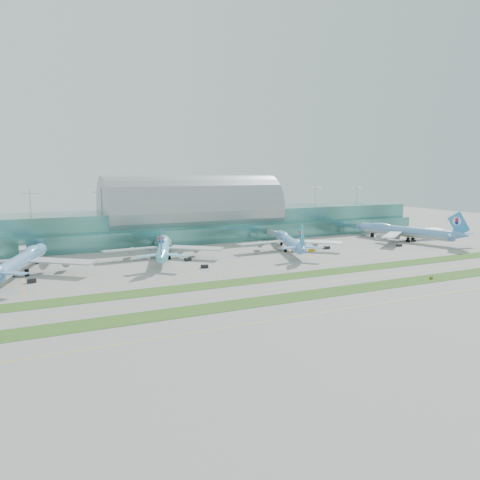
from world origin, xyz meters
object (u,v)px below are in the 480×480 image
terminal (193,218)px  airliner_c (289,241)px  taxiway_sign_east (431,278)px  airliner_b (164,247)px  airliner_a (22,260)px  airliner_d (405,231)px

terminal → airliner_c: size_ratio=5.05×
terminal → taxiway_sign_east: bearing=-72.3°
airliner_b → airliner_c: (71.91, -8.93, -0.17)m
terminal → airliner_a: bearing=-146.3°
airliner_a → terminal: bearing=50.7°
airliner_c → airliner_d: size_ratio=0.86×
terminal → airliner_c: terminal is taller
airliner_b → airliner_d: 161.34m
airliner_a → airliner_d: bearing=17.5°
airliner_a → airliner_d: airliner_d is taller
airliner_c → taxiway_sign_east: airliner_c is taller
airliner_a → airliner_c: airliner_a is taller
airliner_b → taxiway_sign_east: airliner_b is taller
terminal → airliner_b: 72.08m
airliner_a → taxiway_sign_east: (157.28, -86.44, -5.98)m
terminal → airliner_b: size_ratio=4.88×
taxiway_sign_east → airliner_a: bearing=138.3°
terminal → airliner_a: (-106.82, -71.22, -7.72)m
airliner_a → airliner_c: bearing=17.8°
airliner_a → taxiway_sign_east: bearing=-11.8°
airliner_c → airliner_d: 89.18m
airliner_b → terminal: bearing=75.5°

